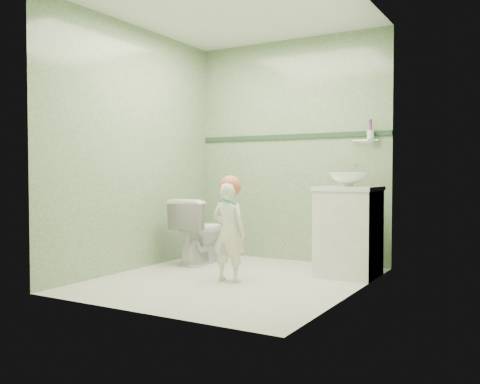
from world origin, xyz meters
The scene contains 12 objects.
ground centered at (0.00, 0.00, 0.00)m, with size 2.50×2.50×0.00m, color silver.
room_shell centered at (0.00, 0.00, 1.20)m, with size 2.50×2.54×2.40m.
trim_stripe centered at (0.00, 1.24, 1.35)m, with size 2.20×0.02×0.05m, color #26442D.
vanity centered at (0.84, 0.70, 0.40)m, with size 0.52×0.50×0.80m, color silver.
counter centered at (0.84, 0.70, 0.81)m, with size 0.54×0.52×0.04m, color white.
basin centered at (0.84, 0.70, 0.89)m, with size 0.37×0.37×0.13m, color white.
faucet centered at (0.84, 0.89, 0.97)m, with size 0.03×0.13×0.18m.
cup_holder centered at (0.89, 1.18, 1.33)m, with size 0.26×0.07×0.21m.
toilet centered at (-0.74, 0.58, 0.34)m, with size 0.39×0.68×0.69m, color white.
toddler centered at (0.00, -0.05, 0.43)m, with size 0.32×0.21×0.87m, color white.
hair_cap centered at (0.00, -0.03, 0.83)m, with size 0.19×0.19×0.19m, color #C06547.
teal_toothbrush centered at (0.08, -0.18, 0.71)m, with size 0.11×0.13×0.08m.
Camera 1 is at (2.36, -3.95, 0.95)m, focal length 39.03 mm.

